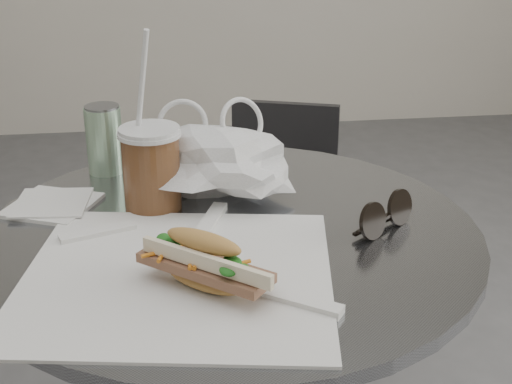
{
  "coord_description": "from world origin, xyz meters",
  "views": [
    {
      "loc": [
        -0.09,
        -0.77,
        1.22
      ],
      "look_at": [
        0.04,
        0.22,
        0.79
      ],
      "focal_mm": 50.0,
      "sensor_mm": 36.0,
      "label": 1
    }
  ],
  "objects": [
    {
      "name": "plastic_bag",
      "position": [
        -0.01,
        0.32,
        0.8
      ],
      "size": [
        0.27,
        0.22,
        0.12
      ],
      "primitive_type": null,
      "rotation": [
        0.0,
        0.0,
        0.18
      ],
      "color": "white",
      "rests_on": "cafe_table"
    },
    {
      "name": "iced_coffee",
      "position": [
        -0.12,
        0.29,
        0.81
      ],
      "size": [
        0.1,
        0.1,
        0.29
      ],
      "color": "brown",
      "rests_on": "cafe_table"
    },
    {
      "name": "napkin_stack",
      "position": [
        -0.28,
        0.32,
        0.74
      ],
      "size": [
        0.17,
        0.17,
        0.01
      ],
      "color": "white",
      "rests_on": "cafe_table"
    },
    {
      "name": "cafe_table",
      "position": [
        0.0,
        0.2,
        0.47
      ],
      "size": [
        0.76,
        0.76,
        0.74
      ],
      "color": "slate",
      "rests_on": "ground"
    },
    {
      "name": "sandwich_paper",
      "position": [
        -0.08,
        0.06,
        0.74
      ],
      "size": [
        0.47,
        0.45,
        0.0
      ],
      "primitive_type": "cube",
      "rotation": [
        0.0,
        0.0,
        -0.17
      ],
      "color": "white",
      "rests_on": "cafe_table"
    },
    {
      "name": "banh_mi",
      "position": [
        -0.05,
        0.03,
        0.78
      ],
      "size": [
        0.22,
        0.21,
        0.08
      ],
      "rotation": [
        0.0,
        0.0,
        -0.69
      ],
      "color": "tan",
      "rests_on": "sandwich_paper"
    },
    {
      "name": "sunglasses",
      "position": [
        0.23,
        0.17,
        0.76
      ],
      "size": [
        0.11,
        0.1,
        0.06
      ],
      "rotation": [
        0.0,
        0.0,
        0.66
      ],
      "color": "black",
      "rests_on": "cafe_table"
    },
    {
      "name": "drink_can",
      "position": [
        -0.2,
        0.47,
        0.8
      ],
      "size": [
        0.06,
        0.06,
        0.12
      ],
      "color": "#62A96C",
      "rests_on": "cafe_table"
    },
    {
      "name": "chair_far",
      "position": [
        0.19,
        0.9,
        0.31
      ],
      "size": [
        0.38,
        0.4,
        0.69
      ],
      "rotation": [
        0.0,
        0.0,
        2.81
      ],
      "color": "#2C2B2E",
      "rests_on": "ground"
    }
  ]
}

